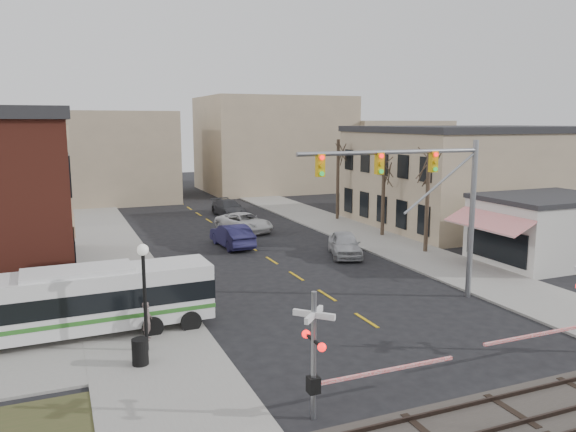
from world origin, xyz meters
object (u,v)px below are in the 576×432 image
object	(u,v)px
car_c	(244,222)
pedestrian_near	(147,321)
traffic_signal_mast	(429,188)
street_lamp	(144,275)
car_b	(232,236)
car_a	(345,244)
trash_bin	(140,352)
car_d	(229,208)
pedestrian_far	(109,295)
rr_crossing_west	(326,355)
transit_bus	(80,301)

from	to	relation	value
car_c	pedestrian_near	distance (m)	23.58
traffic_signal_mast	street_lamp	xyz separation A→B (m)	(-13.67, -0.97, -2.58)
street_lamp	car_b	world-z (taller)	street_lamp
car_a	car_b	size ratio (longest dim) A/B	0.94
trash_bin	car_c	distance (m)	25.91
car_a	traffic_signal_mast	bearing A→B (deg)	-76.01
trash_bin	car_d	size ratio (longest dim) A/B	0.19
street_lamp	car_a	xyz separation A→B (m)	(14.72, 11.25, -2.34)
car_b	pedestrian_far	distance (m)	14.86
street_lamp	car_c	bearing A→B (deg)	63.04
street_lamp	traffic_signal_mast	bearing A→B (deg)	4.07
trash_bin	pedestrian_near	world-z (taller)	pedestrian_near
car_a	car_d	bearing A→B (deg)	117.63
street_lamp	car_d	xyz separation A→B (m)	(12.18, 29.84, -2.39)
rr_crossing_west	car_d	world-z (taller)	rr_crossing_west
trash_bin	street_lamp	bearing A→B (deg)	71.29
car_b	car_d	bearing A→B (deg)	-109.17
street_lamp	trash_bin	world-z (taller)	street_lamp
car_c	pedestrian_near	size ratio (longest dim) A/B	3.34
traffic_signal_mast	pedestrian_near	xyz separation A→B (m)	(-13.47, 0.09, -4.80)
trash_bin	car_d	distance (m)	33.53
trash_bin	car_a	xyz separation A→B (m)	(15.14, 12.48, 0.20)
car_a	car_c	distance (m)	11.27
rr_crossing_west	pedestrian_near	size ratio (longest dim) A/B	3.48
rr_crossing_west	street_lamp	distance (m)	8.24
street_lamp	pedestrian_far	size ratio (longest dim) A/B	2.64
traffic_signal_mast	car_d	distance (m)	29.33
transit_bus	rr_crossing_west	world-z (taller)	rr_crossing_west
car_b	pedestrian_near	xyz separation A→B (m)	(-8.34, -15.68, 0.09)
car_a	car_c	xyz separation A→B (m)	(-3.56, 10.70, -0.06)
rr_crossing_west	car_a	size ratio (longest dim) A/B	1.19
rr_crossing_west	car_b	size ratio (longest dim) A/B	1.11
pedestrian_far	transit_bus	bearing A→B (deg)	-170.67
car_b	pedestrian_near	bearing A→B (deg)	58.34
traffic_signal_mast	trash_bin	distance (m)	15.15
street_lamp	car_b	bearing A→B (deg)	62.97
car_b	pedestrian_near	size ratio (longest dim) A/B	3.13
trash_bin	car_d	bearing A→B (deg)	67.92
rr_crossing_west	car_b	xyz separation A→B (m)	(4.22, 23.66, -1.14)
transit_bus	street_lamp	xyz separation A→B (m)	(2.28, -2.63, 1.54)
traffic_signal_mast	car_b	xyz separation A→B (m)	(-5.12, 15.77, -4.90)
traffic_signal_mast	pedestrian_far	world-z (taller)	traffic_signal_mast
trash_bin	car_a	size ratio (longest dim) A/B	0.21
car_a	pedestrian_far	bearing A→B (deg)	-139.27
car_b	rr_crossing_west	bearing A→B (deg)	76.24
car_a	car_b	distance (m)	8.27
trash_bin	traffic_signal_mast	bearing A→B (deg)	8.90
street_lamp	pedestrian_near	xyz separation A→B (m)	(0.20, 1.07, -2.22)
traffic_signal_mast	transit_bus	bearing A→B (deg)	174.07
rr_crossing_west	car_c	distance (m)	29.69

